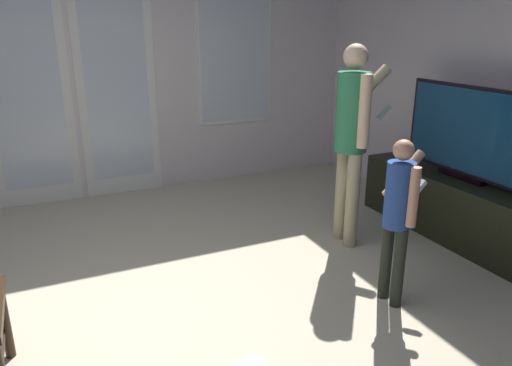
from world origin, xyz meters
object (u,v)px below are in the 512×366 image
tv_stand (458,208)px  person_adult (353,129)px  flat_screen_tv (468,133)px  person_child (399,208)px

tv_stand → person_adult: person_adult is taller
flat_screen_tv → person_child: size_ratio=1.14×
flat_screen_tv → person_child: (-1.11, -0.55, -0.24)m
tv_stand → person_adult: (-0.86, 0.30, 0.67)m
flat_screen_tv → person_adult: 0.91m
person_child → person_adult: bearing=73.5°
flat_screen_tv → person_child: flat_screen_tv is taller
flat_screen_tv → person_adult: (-0.85, 0.30, 0.05)m
person_adult → person_child: size_ratio=1.47×
flat_screen_tv → person_adult: person_adult is taller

